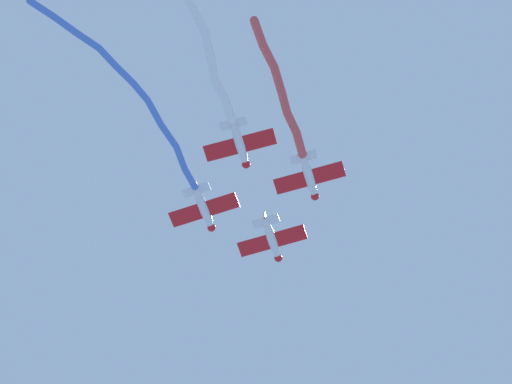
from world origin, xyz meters
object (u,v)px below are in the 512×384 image
Objects in this scene: airplane_left_wing at (204,209)px; airplane_slot at (240,144)px; airplane_right_wing at (309,177)px; airplane_lead at (272,240)px.

airplane_slot is at bearing -133.02° from airplane_left_wing.
airplane_right_wing is 8.47m from airplane_slot.
airplane_lead is 0.99× the size of airplane_right_wing.
airplane_left_wing is 11.97m from airplane_right_wing.
airplane_right_wing is at bearing -46.39° from airplane_slot.
airplane_slot is at bearing -179.46° from airplane_lead.
airplane_right_wing is at bearing -134.44° from airplane_lead.
airplane_lead is at bearing 44.60° from airplane_right_wing.
airplane_right_wing is (8.75, -8.15, 0.70)m from airplane_left_wing.
airplane_slot is (0.30, -8.45, 0.20)m from airplane_left_wing.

